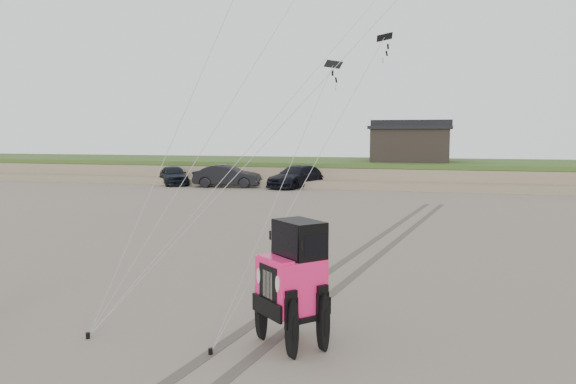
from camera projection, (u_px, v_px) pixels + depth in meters
The scene contains 10 objects.
ground at pixel (199, 343), 10.63m from camera, with size 160.00×160.00×0.00m, color #6B6054.
dune_ridge at pixel (386, 172), 46.54m from camera, with size 160.00×14.25×1.73m.
cabin at pixel (411, 143), 45.29m from camera, with size 6.40×5.40×3.35m.
truck_a at pixel (174, 175), 43.60m from camera, with size 1.79×4.45×1.51m, color black.
truck_b at pixel (227, 176), 41.74m from camera, with size 1.74×4.99×1.64m, color black.
truck_c at pixel (297, 177), 41.44m from camera, with size 2.26×5.55×1.61m, color black.
jeep at pixel (291, 296), 10.42m from camera, with size 2.17×5.04×1.88m, color #FF2069, non-canonical shape.
stake_main at pixel (88, 336), 10.84m from camera, with size 0.08×0.08×0.12m, color black.
stake_aux at pixel (211, 351), 10.04m from camera, with size 0.08×0.08×0.12m, color black.
tire_tracks at pixel (361, 259), 17.79m from camera, with size 5.22×29.74×0.01m.
Camera 1 is at (4.32, -9.48, 3.94)m, focal length 35.00 mm.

